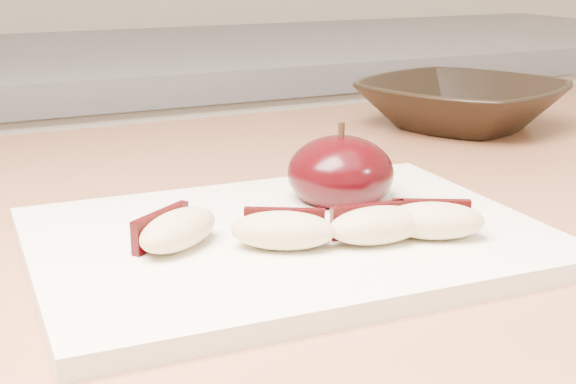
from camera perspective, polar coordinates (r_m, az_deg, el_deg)
name	(u,v)px	position (r m, az deg, el deg)	size (l,w,h in m)	color
back_cabinet	(46,344)	(1.38, -16.85, -10.29)	(2.40, 0.62, 0.94)	silver
cutting_board	(288,239)	(0.51, 0.00, -3.39)	(0.31, 0.23, 0.01)	white
apple_half	(341,173)	(0.56, 3.76, 1.35)	(0.10, 0.10, 0.06)	black
apple_wedge_a	(176,229)	(0.48, -7.94, -2.66)	(0.07, 0.06, 0.02)	tan
apple_wedge_b	(283,230)	(0.47, -0.35, -2.70)	(0.07, 0.06, 0.02)	tan
apple_wedge_c	(376,225)	(0.48, 6.30, -2.32)	(0.06, 0.04, 0.02)	tan
apple_wedge_d	(433,220)	(0.50, 10.29, -1.98)	(0.07, 0.06, 0.02)	tan
bowl	(461,104)	(0.88, 12.23, 6.11)	(0.20, 0.20, 0.05)	black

